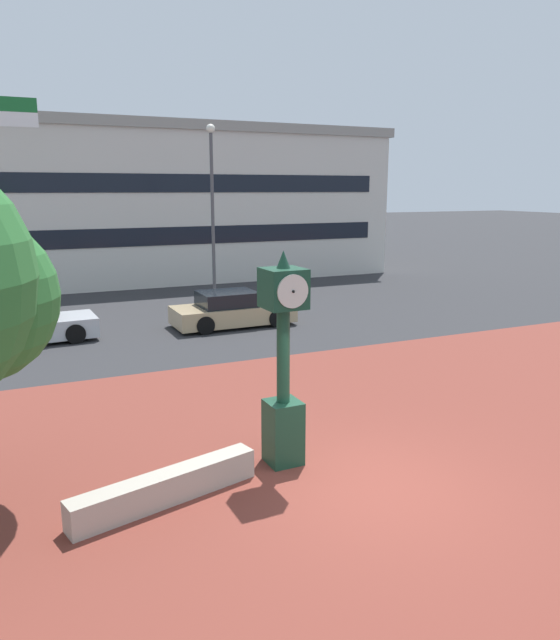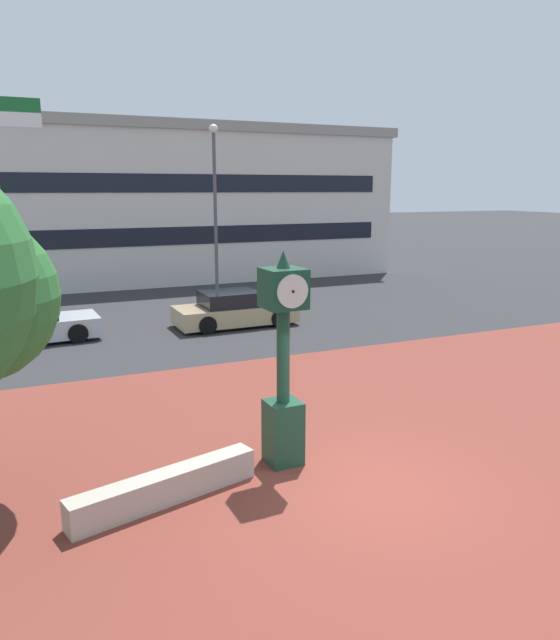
% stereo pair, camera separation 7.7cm
% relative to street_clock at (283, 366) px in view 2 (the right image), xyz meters
% --- Properties ---
extents(ground_plane, '(200.00, 200.00, 0.00)m').
position_rel_street_clock_xyz_m(ground_plane, '(1.01, -1.50, -1.85)').
color(ground_plane, '#2D2D30').
extents(plaza_brick_paving, '(44.00, 11.94, 0.01)m').
position_rel_street_clock_xyz_m(plaza_brick_paving, '(1.01, 0.47, -1.85)').
color(plaza_brick_paving, brown).
rests_on(plaza_brick_paving, ground).
extents(planter_wall, '(3.19, 1.21, 0.50)m').
position_rel_street_clock_xyz_m(planter_wall, '(-2.29, -0.52, -1.60)').
color(planter_wall, '#ADA393').
rests_on(planter_wall, ground).
extents(street_clock, '(0.71, 0.81, 3.89)m').
position_rel_street_clock_xyz_m(street_clock, '(0.00, 0.00, 0.00)').
color(street_clock, '#19422D').
rests_on(street_clock, ground).
extents(car_street_near, '(4.39, 2.02, 1.28)m').
position_rel_street_clock_xyz_m(car_street_near, '(2.89, 10.90, -1.28)').
color(car_street_near, tan).
rests_on(car_street_near, ground).
extents(car_street_mid, '(4.15, 2.04, 1.28)m').
position_rel_street_clock_xyz_m(car_street_mid, '(-3.95, 11.33, -1.28)').
color(car_street_mid, '#B7BABF').
rests_on(car_street_mid, ground).
extents(flagpole_primary, '(1.89, 0.14, 8.70)m').
position_rel_street_clock_xyz_m(flagpole_primary, '(-4.40, 17.28, 3.47)').
color(flagpole_primary, silver).
rests_on(flagpole_primary, ground).
extents(civic_building, '(25.68, 13.36, 8.29)m').
position_rel_street_clock_xyz_m(civic_building, '(3.37, 26.98, 2.30)').
color(civic_building, beige).
rests_on(civic_building, ground).
extents(street_lamp_post, '(0.36, 0.36, 7.47)m').
position_rel_street_clock_xyz_m(street_lamp_post, '(3.48, 14.74, 2.65)').
color(street_lamp_post, '#4C4C51').
rests_on(street_lamp_post, ground).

